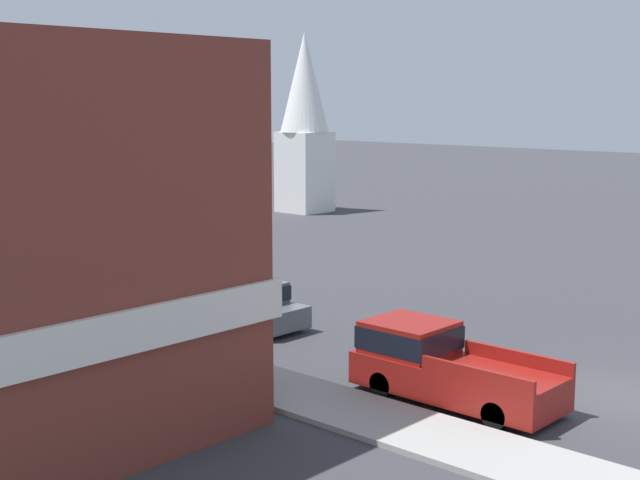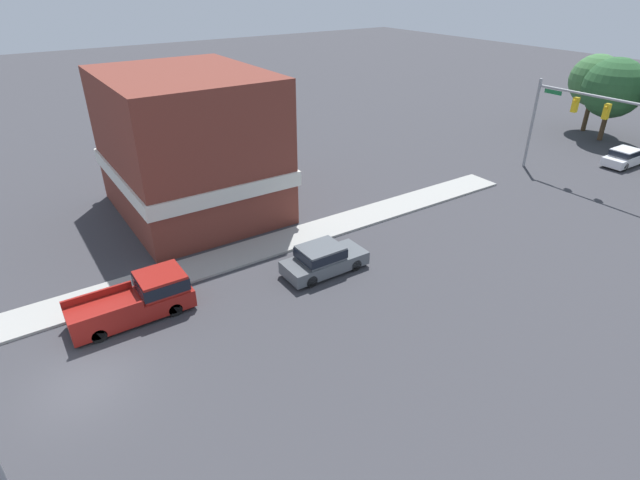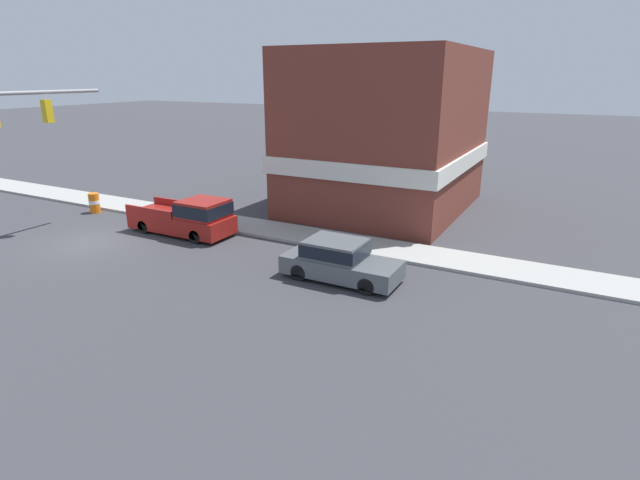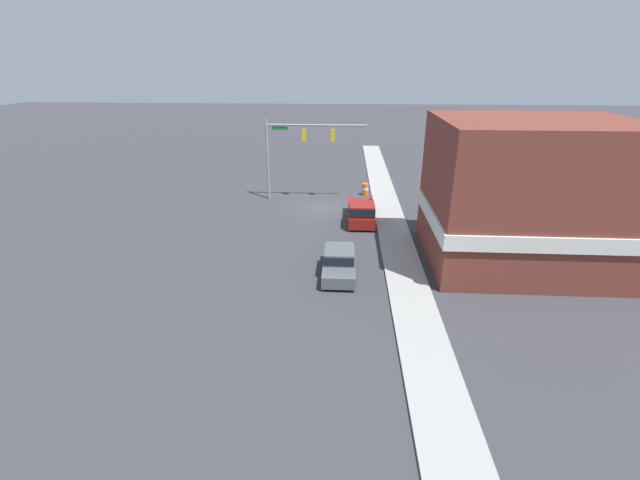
{
  "view_description": "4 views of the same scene",
  "coord_description": "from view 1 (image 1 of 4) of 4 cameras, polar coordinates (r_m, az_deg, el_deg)",
  "views": [
    {
      "loc": [
        -21.63,
        -9.28,
        7.67
      ],
      "look_at": [
        -0.45,
        10.1,
        3.07
      ],
      "focal_mm": 50.0,
      "sensor_mm": 36.0,
      "label": 1
    },
    {
      "loc": [
        17.02,
        -0.39,
        14.22
      ],
      "look_at": [
        -1.43,
        11.99,
        2.17
      ],
      "focal_mm": 28.0,
      "sensor_mm": 36.0,
      "label": 2
    },
    {
      "loc": [
        14.55,
        20.23,
        7.61
      ],
      "look_at": [
        -1.28,
        11.75,
        1.63
      ],
      "focal_mm": 28.0,
      "sensor_mm": 36.0,
      "label": 3
    },
    {
      "loc": [
        -1.93,
        35.73,
        12.0
      ],
      "look_at": [
        -0.67,
        14.71,
        3.17
      ],
      "focal_mm": 24.0,
      "sensor_mm": 36.0,
      "label": 4
    }
  ],
  "objects": [
    {
      "name": "church_steeple",
      "position": [
        60.07,
        -1.0,
        7.77
      ],
      "size": [
        3.23,
        3.23,
        11.96
      ],
      "color": "white",
      "rests_on": "ground"
    },
    {
      "name": "car_lead",
      "position": [
        30.21,
        -4.79,
        -4.03
      ],
      "size": [
        1.91,
        4.57,
        1.57
      ],
      "color": "black",
      "rests_on": "ground"
    },
    {
      "name": "backdrop_tree_right_far",
      "position": [
        64.61,
        -19.54,
        5.83
      ],
      "size": [
        4.54,
        4.54,
        6.84
      ],
      "color": "#4C3823",
      "rests_on": "ground"
    },
    {
      "name": "ground_plane",
      "position": [
        24.75,
        18.51,
        -9.43
      ],
      "size": [
        200.0,
        200.0,
        0.0
      ],
      "primitive_type": "plane",
      "color": "#38383D"
    },
    {
      "name": "sidewalk_curb",
      "position": [
        19.94,
        11.61,
        -13.49
      ],
      "size": [
        2.4,
        60.0,
        0.14
      ],
      "color": "#9E9E99",
      "rests_on": "ground"
    },
    {
      "name": "pickup_truck_parked",
      "position": [
        23.27,
        7.65,
        -7.84
      ],
      "size": [
        2.03,
        5.45,
        1.87
      ],
      "color": "black",
      "rests_on": "ground"
    }
  ]
}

